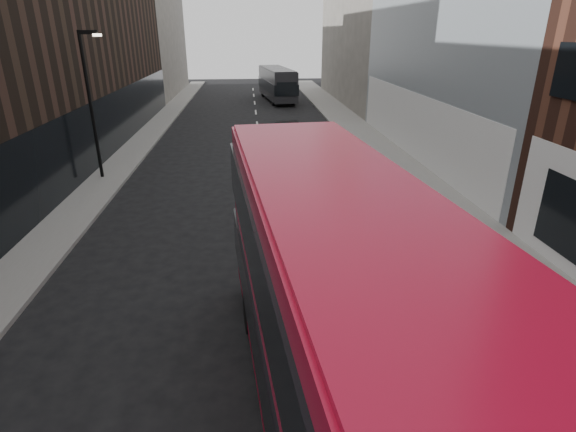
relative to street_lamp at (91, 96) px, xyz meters
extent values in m
cube|color=slate|center=(15.72, 7.00, -4.11)|extent=(3.00, 80.00, 0.15)
cube|color=slate|center=(0.22, 7.00, -4.11)|extent=(2.00, 80.00, 0.15)
cube|color=silver|center=(17.37, 3.00, -2.28)|extent=(0.35, 21.00, 3.80)
cube|color=#66625A|center=(19.72, 26.00, 4.82)|extent=(5.00, 24.00, 18.00)
cube|color=black|center=(-3.28, 12.00, 2.82)|extent=(5.00, 24.00, 14.00)
cube|color=#66625A|center=(-3.28, 34.00, 2.32)|extent=(5.00, 20.00, 13.00)
cylinder|color=black|center=(-0.08, 0.00, -0.53)|extent=(0.16, 0.16, 7.00)
cube|color=black|center=(0.32, 0.00, 2.87)|extent=(0.90, 0.15, 0.18)
cube|color=#FFF2CC|center=(0.72, 0.00, 2.75)|extent=(0.35, 0.22, 0.12)
cube|color=#A60A25|center=(9.02, -17.05, -1.56)|extent=(3.83, 12.22, 4.37)
cube|color=black|center=(9.02, -17.05, -2.27)|extent=(3.96, 12.28, 1.20)
cube|color=black|center=(9.02, -17.05, -0.41)|extent=(3.96, 12.28, 1.20)
cube|color=black|center=(8.46, -11.03, -2.11)|extent=(2.32, 0.29, 1.53)
cube|color=#A60A25|center=(9.02, -17.05, 0.66)|extent=(3.68, 11.73, 0.12)
cylinder|color=black|center=(7.45, -13.33, -3.63)|extent=(0.43, 1.12, 1.09)
cylinder|color=black|center=(9.87, -13.10, -3.63)|extent=(0.43, 1.12, 1.09)
cube|color=black|center=(10.72, 27.54, -2.33)|extent=(3.62, 10.65, 2.94)
cube|color=black|center=(10.72, 27.54, -2.52)|extent=(3.75, 10.71, 1.04)
cube|color=black|center=(11.36, 22.33, -2.38)|extent=(2.01, 0.32, 1.33)
cube|color=black|center=(10.08, 32.75, -2.38)|extent=(2.01, 0.32, 1.33)
cube|color=black|center=(10.72, 27.54, -0.83)|extent=(3.48, 10.22, 0.12)
cylinder|color=black|center=(9.28, 30.73, -3.71)|extent=(0.40, 0.98, 0.95)
cylinder|color=black|center=(11.34, 30.98, -3.71)|extent=(0.40, 0.98, 0.95)
cylinder|color=black|center=(10.09, 24.10, -3.71)|extent=(0.40, 0.98, 0.95)
cylinder|color=black|center=(12.15, 24.35, -3.71)|extent=(0.40, 0.98, 0.95)
imported|color=black|center=(8.72, -4.42, -3.56)|extent=(1.56, 3.68, 1.24)
imported|color=#9B9EA4|center=(8.88, 5.66, -3.49)|extent=(1.68, 4.27, 1.38)
imported|color=black|center=(10.07, 6.00, -3.49)|extent=(2.10, 4.80, 1.37)
camera|label=1|loc=(7.56, -22.92, 2.93)|focal=28.00mm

